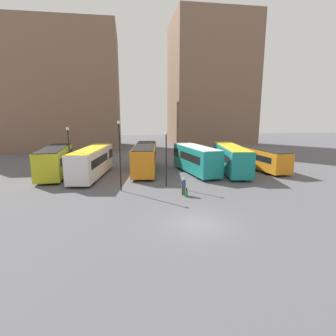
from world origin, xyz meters
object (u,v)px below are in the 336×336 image
(suitcase, at_px, (186,193))
(lamp_post_0, at_px, (69,151))
(traveler, at_px, (183,185))
(bus_1, at_px, (92,161))
(bus_4, at_px, (231,158))
(bus_5, at_px, (259,158))
(lamp_post_1, at_px, (166,155))
(bus_2, at_px, (145,157))
(bus_3, at_px, (196,159))
(lamp_post_2, at_px, (120,151))
(bus_0, at_px, (55,161))

(suitcase, xyz_separation_m, lamp_post_0, (-10.99, 6.60, 3.11))
(traveler, distance_m, lamp_post_0, 12.68)
(bus_1, xyz_separation_m, bus_4, (16.80, 0.05, -0.01))
(bus_5, bearing_deg, lamp_post_0, 92.87)
(lamp_post_1, bearing_deg, bus_1, 145.30)
(suitcase, bearing_deg, lamp_post_0, 70.30)
(bus_2, bearing_deg, bus_3, -100.99)
(suitcase, xyz_separation_m, lamp_post_2, (-5.70, 2.64, 3.48))
(bus_0, height_order, lamp_post_2, lamp_post_2)
(bus_1, relative_size, traveler, 6.80)
(bus_3, distance_m, suitcase, 9.86)
(bus_1, xyz_separation_m, lamp_post_1, (7.82, -5.41, 1.41))
(bus_3, distance_m, lamp_post_1, 7.27)
(bus_0, xyz_separation_m, lamp_post_2, (7.73, -7.71, 1.98))
(bus_4, bearing_deg, bus_5, -66.96)
(suitcase, bearing_deg, lamp_post_1, 30.18)
(bus_4, bearing_deg, bus_0, 94.96)
(bus_0, xyz_separation_m, suitcase, (13.43, -10.34, -1.50))
(lamp_post_1, bearing_deg, lamp_post_0, 163.08)
(bus_5, bearing_deg, bus_0, 83.71)
(lamp_post_1, bearing_deg, lamp_post_2, -167.35)
(bus_1, xyz_separation_m, lamp_post_0, (-1.93, -2.45, 1.61))
(bus_3, height_order, lamp_post_1, lamp_post_1)
(bus_3, xyz_separation_m, bus_4, (4.51, -0.08, -0.02))
(bus_4, bearing_deg, lamp_post_2, 124.00)
(traveler, bearing_deg, lamp_post_1, 30.38)
(bus_0, distance_m, bus_1, 4.55)
(bus_1, distance_m, lamp_post_1, 9.62)
(bus_0, xyz_separation_m, bus_1, (4.37, -1.29, -0.00))
(bus_3, bearing_deg, lamp_post_2, 116.64)
(bus_0, height_order, bus_2, bus_2)
(lamp_post_1, bearing_deg, bus_5, 26.30)
(lamp_post_1, bearing_deg, traveler, -70.92)
(bus_1, height_order, bus_3, bus_3)
(bus_2, relative_size, bus_4, 1.04)
(bus_3, distance_m, bus_4, 4.51)
(bus_4, distance_m, suitcase, 12.04)
(suitcase, bearing_deg, bus_1, 56.34)
(bus_3, relative_size, bus_5, 0.93)
(bus_1, distance_m, lamp_post_0, 3.51)
(bus_3, distance_m, lamp_post_2, 11.26)
(bus_0, relative_size, suitcase, 11.87)
(bus_2, height_order, traveler, bus_2)
(bus_0, xyz_separation_m, lamp_post_0, (2.44, -3.74, 1.61))
(lamp_post_1, bearing_deg, bus_2, 101.78)
(bus_1, height_order, lamp_post_2, lamp_post_2)
(bus_0, height_order, bus_1, bus_0)
(bus_2, bearing_deg, lamp_post_1, -161.00)
(bus_2, bearing_deg, suitcase, -158.63)
(lamp_post_0, xyz_separation_m, lamp_post_1, (9.75, -2.97, -0.19))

